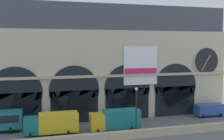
% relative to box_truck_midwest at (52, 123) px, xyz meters
% --- Properties ---
extents(ground_plane, '(200.00, 200.00, 0.00)m').
position_rel_box_truck_midwest_xyz_m(ground_plane, '(8.43, 0.39, -1.70)').
color(ground_plane, slate).
extents(quay_parapet_wall, '(90.00, 0.70, 1.14)m').
position_rel_box_truck_midwest_xyz_m(quay_parapet_wall, '(8.43, -4.40, -1.13)').
color(quay_parapet_wall, '#BCAD8C').
rests_on(quay_parapet_wall, ground).
extents(station_building, '(47.55, 5.90, 19.81)m').
position_rel_box_truck_midwest_xyz_m(station_building, '(8.47, 8.14, 7.92)').
color(station_building, beige).
rests_on(station_building, ground).
extents(box_truck_midwest, '(7.50, 2.91, 3.12)m').
position_rel_box_truck_midwest_xyz_m(box_truck_midwest, '(0.00, 0.00, 0.00)').
color(box_truck_midwest, '#19727A').
rests_on(box_truck_midwest, ground).
extents(box_truck_center, '(7.50, 2.91, 3.12)m').
position_rel_box_truck_midwest_xyz_m(box_truck_center, '(9.24, -0.47, 0.00)').
color(box_truck_center, gold).
rests_on(box_truck_center, ground).
extents(van_east, '(5.20, 2.48, 2.20)m').
position_rel_box_truck_midwest_xyz_m(van_east, '(27.86, 3.25, -0.45)').
color(van_east, '#28479E').
rests_on(van_east, ground).
extents(street_lamp_quayside, '(0.44, 0.44, 6.90)m').
position_rel_box_truck_midwest_xyz_m(street_lamp_quayside, '(11.34, -3.60, 2.71)').
color(street_lamp_quayside, black).
rests_on(street_lamp_quayside, ground).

